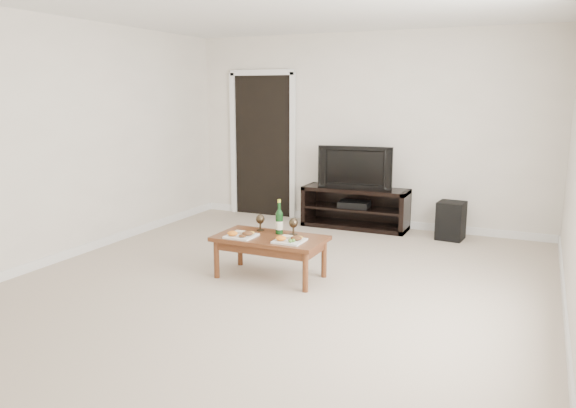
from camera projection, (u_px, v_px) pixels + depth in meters
The scene contains 13 objects.
floor at pixel (279, 284), 5.41m from camera, with size 5.50×5.50×0.00m, color #C2B19C.
back_wall at pixel (365, 131), 7.63m from camera, with size 5.00×0.04×2.60m, color white.
doorway at pixel (263, 146), 8.28m from camera, with size 0.90×0.02×2.05m, color black.
media_console at pixel (355, 208), 7.60m from camera, with size 1.42×0.45×0.55m, color black.
television at pixel (356, 167), 7.49m from camera, with size 0.99×0.13×0.57m, color black.
av_receiver at pixel (354, 204), 7.58m from camera, with size 0.40×0.30×0.08m, color black.
subwoofer at pixel (451, 221), 7.00m from camera, with size 0.32×0.32×0.48m, color black.
coffee_table at pixel (270, 257), 5.56m from camera, with size 1.08×0.59×0.42m, color brown.
plate_left at pixel (241, 234), 5.49m from camera, with size 0.27×0.27×0.07m, color white.
plate_right at pixel (290, 238), 5.32m from camera, with size 0.27×0.27×0.07m, color white.
wine_bottle at pixel (279, 217), 5.59m from camera, with size 0.07×0.07×0.35m, color #0E3312.
goblet_left at pixel (260, 222), 5.74m from camera, with size 0.09×0.09×0.17m, color #382D1F, non-canonical shape.
goblet_right at pixel (293, 226), 5.57m from camera, with size 0.09×0.09×0.17m, color #382D1F, non-canonical shape.
Camera 1 is at (2.21, -4.66, 1.82)m, focal length 35.00 mm.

